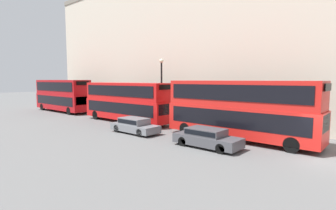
% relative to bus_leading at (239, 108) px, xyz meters
% --- Properties ---
extents(ground_plane, '(200.00, 200.00, 0.00)m').
position_rel_bus_leading_xyz_m(ground_plane, '(-1.60, -5.84, -2.44)').
color(ground_plane, '#5B5B5B').
extents(bus_leading, '(2.59, 11.40, 4.43)m').
position_rel_bus_leading_xyz_m(bus_leading, '(0.00, 0.00, 0.00)').
color(bus_leading, red).
rests_on(bus_leading, ground).
extents(bus_second_in_queue, '(2.59, 11.29, 4.17)m').
position_rel_bus_leading_xyz_m(bus_second_in_queue, '(-0.00, 12.79, -0.13)').
color(bus_second_in_queue, red).
rests_on(bus_second_in_queue, ground).
extents(bus_third_in_queue, '(2.59, 10.97, 4.46)m').
position_rel_bus_leading_xyz_m(bus_third_in_queue, '(-0.00, 26.66, 0.01)').
color(bus_third_in_queue, '#A80F14').
rests_on(bus_third_in_queue, ground).
extents(car_dark_sedan, '(1.79, 4.55, 1.28)m').
position_rel_bus_leading_xyz_m(car_dark_sedan, '(-3.40, 0.60, -1.76)').
color(car_dark_sedan, '#47474C').
rests_on(car_dark_sedan, ground).
extents(car_hatchback, '(1.76, 4.46, 1.29)m').
position_rel_bus_leading_xyz_m(car_hatchback, '(-3.40, 7.75, -1.75)').
color(car_hatchback, slate).
rests_on(car_hatchback, ground).
extents(street_lamp, '(0.44, 0.44, 6.62)m').
position_rel_bus_leading_xyz_m(street_lamp, '(1.92, 9.51, 1.64)').
color(street_lamp, black).
rests_on(street_lamp, ground).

